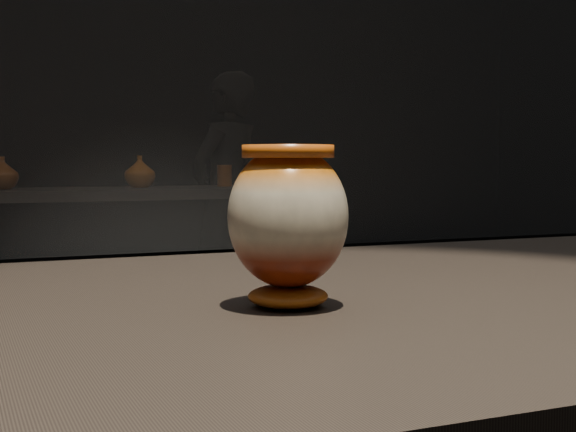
% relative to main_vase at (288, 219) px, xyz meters
% --- Properties ---
extents(main_vase, '(0.13, 0.13, 0.15)m').
position_rel_main_vase_xyz_m(main_vase, '(0.00, 0.00, 0.00)').
color(main_vase, maroon).
rests_on(main_vase, display_plinth).
extents(back_shelf, '(2.00, 0.60, 0.90)m').
position_rel_main_vase_xyz_m(back_shelf, '(0.40, 3.33, -0.35)').
color(back_shelf, black).
rests_on(back_shelf, ground).
extents(back_vase_left, '(0.19, 0.19, 0.16)m').
position_rel_main_vase_xyz_m(back_vase_left, '(-0.05, 3.39, -0.01)').
color(back_vase_left, '#9A3C16').
rests_on(back_vase_left, back_shelf).
extents(back_vase_mid, '(0.18, 0.18, 0.16)m').
position_rel_main_vase_xyz_m(back_vase_mid, '(0.61, 3.37, -0.00)').
color(back_vase_mid, maroon).
rests_on(back_vase_mid, back_shelf).
extents(back_vase_right, '(0.08, 0.08, 0.11)m').
position_rel_main_vase_xyz_m(back_vase_right, '(1.07, 3.38, -0.03)').
color(back_vase_right, '#9A3C16').
rests_on(back_vase_right, back_shelf).
extents(visitor, '(0.70, 0.64, 1.59)m').
position_rel_main_vase_xyz_m(visitor, '(1.33, 4.11, -0.19)').
color(visitor, black).
rests_on(visitor, ground).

